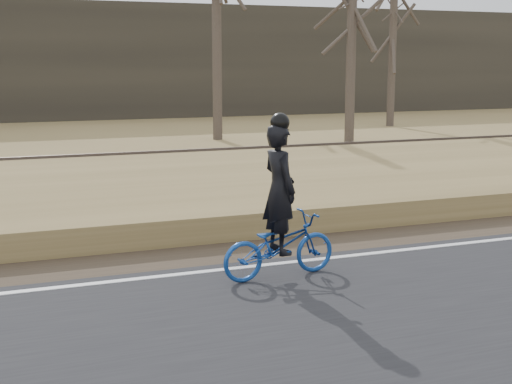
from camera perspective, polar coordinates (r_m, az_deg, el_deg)
name	(u,v)px	position (r m, az deg, el deg)	size (l,w,h in m)	color
cyclist	(279,225)	(9.73, 1.88, -2.63)	(1.74, 0.75, 2.26)	navy
bare_tree_center	(217,14)	(27.67, -3.17, 14.01)	(0.36, 0.36, 9.47)	brown
bare_tree_right	(351,42)	(27.05, 7.63, 11.78)	(0.36, 0.36, 7.35)	brown
bare_tree_far_right	(393,30)	(34.01, 10.91, 12.59)	(0.36, 0.36, 8.78)	brown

